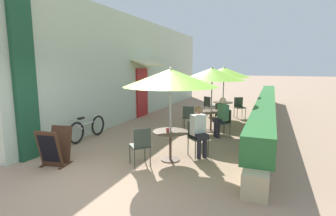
{
  "coord_description": "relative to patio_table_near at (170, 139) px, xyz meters",
  "views": [
    {
      "loc": [
        2.92,
        -3.78,
        2.2
      ],
      "look_at": [
        0.15,
        3.17,
        1.0
      ],
      "focal_mm": 28.0,
      "sensor_mm": 36.0,
      "label": 1
    }
  ],
  "objects": [
    {
      "name": "patio_table_far",
      "position": [
        0.25,
        5.5,
        0.0
      ],
      "size": [
        0.83,
        0.83,
        0.7
      ],
      "color": "brown",
      "rests_on": "ground_plane"
    },
    {
      "name": "cafe_chair_near_right",
      "position": [
        -0.47,
        -0.6,
        -0.01
      ],
      "size": [
        0.57,
        0.57,
        0.87
      ],
      "rotation": [
        0.0,
        0.0,
        7.09
      ],
      "color": "#384238",
      "rests_on": "ground_plane"
    },
    {
      "name": "planter_hedge",
      "position": [
        1.97,
        5.33,
        0.01
      ],
      "size": [
        0.6,
        13.37,
        1.01
      ],
      "color": "tan",
      "rests_on": "ground_plane"
    },
    {
      "name": "seated_patron_near_left",
      "position": [
        0.55,
        0.52,
        0.16
      ],
      "size": [
        0.51,
        0.51,
        1.25
      ],
      "rotation": [
        0.0,
        0.0,
        3.95
      ],
      "color": "#23232D",
      "rests_on": "ground_plane"
    },
    {
      "name": "coffee_cup_far",
      "position": [
        0.2,
        5.44,
        0.22
      ],
      "size": [
        0.07,
        0.07,
        0.09
      ],
      "color": "teal",
      "rests_on": "patio_table_far"
    },
    {
      "name": "ground_plane",
      "position": [
        -0.78,
        -1.75,
        -0.53
      ],
      "size": [
        120.0,
        120.0,
        0.0
      ],
      "primitive_type": "plane",
      "color": "#9E7F66"
    },
    {
      "name": "cafe_facade_wall",
      "position": [
        -3.32,
        5.3,
        1.56
      ],
      "size": [
        0.98,
        14.37,
        4.2
      ],
      "color": "#B2C1AD",
      "rests_on": "ground_plane"
    },
    {
      "name": "bicycle_leaning",
      "position": [
        -2.98,
        0.74,
        -0.19
      ],
      "size": [
        0.1,
        1.66,
        0.73
      ],
      "rotation": [
        0.0,
        0.0,
        0.02
      ],
      "color": "black",
      "rests_on": "ground_plane"
    },
    {
      "name": "patio_table_near",
      "position": [
        0.0,
        0.0,
        0.0
      ],
      "size": [
        0.83,
        0.83,
        0.7
      ],
      "color": "brown",
      "rests_on": "ground_plane"
    },
    {
      "name": "cafe_chair_far_left",
      "position": [
        0.88,
        5.92,
        -0.01
      ],
      "size": [
        0.54,
        0.54,
        0.87
      ],
      "rotation": [
        0.0,
        0.0,
        3.63
      ],
      "color": "#384238",
      "rests_on": "ground_plane"
    },
    {
      "name": "menu_board",
      "position": [
        -2.29,
        -1.23,
        -0.11
      ],
      "size": [
        0.61,
        0.7,
        0.85
      ],
      "rotation": [
        0.0,
        0.0,
        0.15
      ],
      "color": "#422819",
      "rests_on": "ground_plane"
    },
    {
      "name": "patio_table_mid",
      "position": [
        0.28,
        3.1,
        0.0
      ],
      "size": [
        0.83,
        0.83,
        0.7
      ],
      "color": "brown",
      "rests_on": "ground_plane"
    },
    {
      "name": "patio_umbrella_far",
      "position": [
        0.25,
        5.5,
        1.42
      ],
      "size": [
        2.15,
        2.15,
        2.19
      ],
      "color": "#B7B7BC",
      "rests_on": "ground_plane"
    },
    {
      "name": "coffee_cup_near",
      "position": [
        -0.04,
        -0.07,
        0.22
      ],
      "size": [
        0.07,
        0.07,
        0.09
      ],
      "color": "#B73D3D",
      "rests_on": "patio_table_near"
    },
    {
      "name": "cafe_chair_far_right",
      "position": [
        -0.43,
        5.83,
        -0.01
      ],
      "size": [
        0.55,
        0.55,
        0.87
      ],
      "rotation": [
        0.0,
        0.0,
        5.73
      ],
      "color": "#384238",
      "rests_on": "ground_plane"
    },
    {
      "name": "patio_umbrella_near",
      "position": [
        -0.0,
        0.0,
        1.42
      ],
      "size": [
        2.15,
        2.15,
        2.19
      ],
      "color": "#B7B7BC",
      "rests_on": "ground_plane"
    },
    {
      "name": "cafe_chair_far_back",
      "position": [
        0.3,
        4.74,
        -0.01
      ],
      "size": [
        0.41,
        0.41,
        0.87
      ],
      "rotation": [
        0.0,
        0.0,
        7.82
      ],
      "color": "#384238",
      "rests_on": "ground_plane"
    },
    {
      "name": "patio_umbrella_mid",
      "position": [
        0.28,
        3.1,
        1.42
      ],
      "size": [
        2.15,
        2.15,
        2.19
      ],
      "color": "#B7B7BC",
      "rests_on": "ground_plane"
    },
    {
      "name": "seated_patron_mid_left",
      "position": [
        0.73,
        2.49,
        0.16
      ],
      "size": [
        0.51,
        0.5,
        1.25
      ],
      "rotation": [
        0.0,
        0.0,
        8.54
      ],
      "color": "#23232D",
      "rests_on": "ground_plane"
    },
    {
      "name": "cafe_chair_mid_left",
      "position": [
        0.82,
        2.56,
        -0.01
      ],
      "size": [
        0.56,
        0.56,
        0.87
      ],
      "rotation": [
        0.0,
        0.0,
        8.54
      ],
      "color": "#384238",
      "rests_on": "ground_plane"
    },
    {
      "name": "cafe_chair_near_left",
      "position": [
        0.47,
        0.6,
        -0.01
      ],
      "size": [
        0.57,
        0.57,
        0.87
      ],
      "rotation": [
        0.0,
        0.0,
        3.95
      ],
      "color": "#384238",
      "rests_on": "ground_plane"
    },
    {
      "name": "cafe_chair_mid_right",
      "position": [
        0.47,
        3.83,
        -0.01
      ],
      "size": [
        0.51,
        0.51,
        0.87
      ],
      "rotation": [
        0.0,
        0.0,
        10.64
      ],
      "color": "#384238",
      "rests_on": "ground_plane"
    },
    {
      "name": "cafe_chair_mid_back",
      "position": [
        -0.45,
        2.9,
        -0.01
      ],
      "size": [
        0.46,
        0.46,
        0.87
      ],
      "rotation": [
        0.0,
        0.0,
        12.73
      ],
      "color": "#384238",
      "rests_on": "ground_plane"
    }
  ]
}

